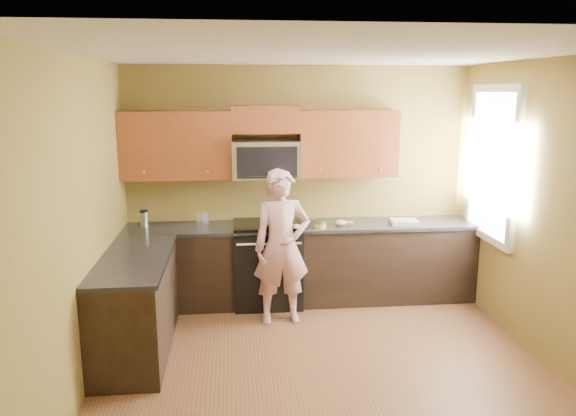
{
  "coord_description": "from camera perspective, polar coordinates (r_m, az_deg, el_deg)",
  "views": [
    {
      "loc": [
        -0.77,
        -4.36,
        2.42
      ],
      "look_at": [
        -0.2,
        1.3,
        1.2
      ],
      "focal_mm": 34.36,
      "sensor_mm": 36.0,
      "label": 1
    }
  ],
  "objects": [
    {
      "name": "wall_front",
      "position": [
        2.7,
        11.58,
        -11.47
      ],
      "size": [
        4.0,
        0.0,
        4.0
      ],
      "primitive_type": "plane",
      "rotation": [
        -1.57,
        0.0,
        0.0
      ],
      "color": "brown",
      "rests_on": "ground"
    },
    {
      "name": "butter_tub",
      "position": [
        6.14,
        3.34,
        -2.07
      ],
      "size": [
        0.14,
        0.14,
        0.1
      ],
      "primitive_type": null,
      "rotation": [
        0.0,
        0.0,
        -0.01
      ],
      "color": "gold",
      "rests_on": "countertop_back"
    },
    {
      "name": "floor",
      "position": [
        5.05,
        3.91,
        -16.58
      ],
      "size": [
        4.0,
        4.0,
        0.0
      ],
      "primitive_type": "plane",
      "color": "brown",
      "rests_on": "ground"
    },
    {
      "name": "cabinet_back_run",
      "position": [
        6.42,
        1.42,
        -5.86
      ],
      "size": [
        4.0,
        0.6,
        0.88
      ],
      "primitive_type": "cube",
      "color": "black",
      "rests_on": "floor"
    },
    {
      "name": "glass_a",
      "position": [
        6.37,
        -8.54,
        -1.11
      ],
      "size": [
        0.08,
        0.08,
        0.12
      ],
      "primitive_type": "cylinder",
      "rotation": [
        0.0,
        0.0,
        -0.22
      ],
      "color": "silver",
      "rests_on": "countertop_back"
    },
    {
      "name": "glass_c",
      "position": [
        6.45,
        -9.15,
        -0.96
      ],
      "size": [
        0.07,
        0.07,
        0.12
      ],
      "primitive_type": "cylinder",
      "rotation": [
        0.0,
        0.0,
        -0.02
      ],
      "color": "silver",
      "rests_on": "countertop_back"
    },
    {
      "name": "napkin_a",
      "position": [
        6.05,
        0.87,
        -1.96
      ],
      "size": [
        0.12,
        0.13,
        0.06
      ],
      "primitive_type": "ellipsoid",
      "rotation": [
        0.0,
        0.0,
        0.12
      ],
      "color": "silver",
      "rests_on": "countertop_back"
    },
    {
      "name": "napkin_b",
      "position": [
        6.24,
        5.47,
        -1.54
      ],
      "size": [
        0.12,
        0.14,
        0.07
      ],
      "primitive_type": "ellipsoid",
      "rotation": [
        0.0,
        0.0,
        -0.03
      ],
      "color": "silver",
      "rests_on": "countertop_back"
    },
    {
      "name": "upper_cab_over_mw",
      "position": [
        6.21,
        -2.36,
        9.14
      ],
      "size": [
        0.76,
        0.33,
        0.3
      ],
      "primitive_type": "cube",
      "color": "brown",
      "rests_on": "wall_back"
    },
    {
      "name": "wall_back",
      "position": [
        6.5,
        1.13,
        2.62
      ],
      "size": [
        4.0,
        0.0,
        4.0
      ],
      "primitive_type": "plane",
      "rotation": [
        1.57,
        0.0,
        0.0
      ],
      "color": "brown",
      "rests_on": "ground"
    },
    {
      "name": "microwave",
      "position": [
        6.25,
        -2.29,
        3.16
      ],
      "size": [
        0.76,
        0.4,
        0.42
      ],
      "primitive_type": null,
      "color": "silver",
      "rests_on": "wall_back"
    },
    {
      "name": "cabinet_left_run",
      "position": [
        5.42,
        -15.44,
        -9.78
      ],
      "size": [
        0.6,
        1.6,
        0.88
      ],
      "primitive_type": "cube",
      "color": "black",
      "rests_on": "floor"
    },
    {
      "name": "window",
      "position": [
        6.25,
        20.45,
        4.27
      ],
      "size": [
        0.06,
        1.06,
        1.66
      ],
      "primitive_type": null,
      "color": "white",
      "rests_on": "wall_right"
    },
    {
      "name": "stove",
      "position": [
        6.35,
        -2.15,
        -5.74
      ],
      "size": [
        0.76,
        0.65,
        0.95
      ],
      "primitive_type": null,
      "color": "black",
      "rests_on": "floor"
    },
    {
      "name": "travel_mug",
      "position": [
        6.38,
        -14.63,
        -1.91
      ],
      "size": [
        0.09,
        0.09,
        0.19
      ],
      "primitive_type": null,
      "rotation": [
        0.0,
        0.0,
        0.07
      ],
      "color": "silver",
      "rests_on": "countertop_back"
    },
    {
      "name": "countertop_left",
      "position": [
        5.27,
        -15.61,
        -5.13
      ],
      "size": [
        0.62,
        1.6,
        0.04
      ],
      "primitive_type": "cube",
      "color": "black",
      "rests_on": "cabinet_left_run"
    },
    {
      "name": "countertop_back",
      "position": [
        6.29,
        1.46,
        -1.89
      ],
      "size": [
        4.0,
        0.62,
        0.04
      ],
      "primitive_type": "cube",
      "color": "black",
      "rests_on": "cabinet_back_run"
    },
    {
      "name": "upper_cab_right",
      "position": [
        6.41,
        6.12,
        3.33
      ],
      "size": [
        1.12,
        0.33,
        0.75
      ],
      "primitive_type": null,
      "color": "brown",
      "rests_on": "wall_back"
    },
    {
      "name": "toast_slice",
      "position": [
        6.37,
        6.27,
        -1.53
      ],
      "size": [
        0.12,
        0.12,
        0.01
      ],
      "primitive_type": "cube",
      "rotation": [
        0.0,
        0.0,
        -0.15
      ],
      "color": "#B27F47",
      "rests_on": "countertop_back"
    },
    {
      "name": "glass_b",
      "position": [
        6.41,
        -8.67,
        -1.03
      ],
      "size": [
        0.07,
        0.07,
        0.12
      ],
      "primitive_type": "cylinder",
      "rotation": [
        0.0,
        0.0,
        0.03
      ],
      "color": "silver",
      "rests_on": "countertop_back"
    },
    {
      "name": "dish_towel",
      "position": [
        6.43,
        11.9,
        -1.43
      ],
      "size": [
        0.32,
        0.27,
        0.05
      ],
      "primitive_type": "cube",
      "rotation": [
        0.0,
        0.0,
        -0.09
      ],
      "color": "silver",
      "rests_on": "countertop_back"
    },
    {
      "name": "ceiling",
      "position": [
        4.44,
        4.43,
        15.68
      ],
      "size": [
        4.0,
        4.0,
        0.0
      ],
      "primitive_type": "plane",
      "rotation": [
        3.14,
        0.0,
        0.0
      ],
      "color": "white",
      "rests_on": "ground"
    },
    {
      "name": "frying_pan",
      "position": [
        5.98,
        -1.35,
        -2.13
      ],
      "size": [
        0.28,
        0.45,
        0.06
      ],
      "primitive_type": null,
      "rotation": [
        0.0,
        0.0,
        0.09
      ],
      "color": "black",
      "rests_on": "stove"
    },
    {
      "name": "wall_left",
      "position": [
        4.65,
        -20.91,
        -2.01
      ],
      "size": [
        0.0,
        4.0,
        4.0
      ],
      "primitive_type": "plane",
      "rotation": [
        1.57,
        0.0,
        1.57
      ],
      "color": "brown",
      "rests_on": "ground"
    },
    {
      "name": "woman",
      "position": [
        5.76,
        -0.65,
        -4.06
      ],
      "size": [
        0.63,
        0.45,
        1.63
      ],
      "primitive_type": "imported",
      "rotation": [
        0.0,
        0.0,
        0.1
      ],
      "color": "#D26979",
      "rests_on": "floor"
    },
    {
      "name": "upper_cab_left",
      "position": [
        6.3,
        -11.35,
        3.01
      ],
      "size": [
        1.22,
        0.33,
        0.75
      ],
      "primitive_type": null,
      "color": "brown",
      "rests_on": "wall_back"
    },
    {
      "name": "wall_right",
      "position": [
        5.28,
        26.08,
        -0.85
      ],
      "size": [
        0.0,
        4.0,
        4.0
      ],
      "primitive_type": "plane",
      "rotation": [
        1.57,
        0.0,
        -1.57
      ],
      "color": "brown",
      "rests_on": "ground"
    }
  ]
}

